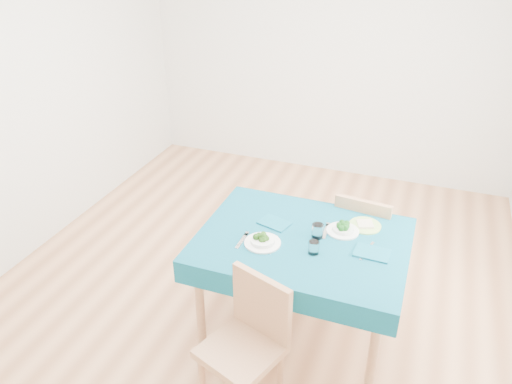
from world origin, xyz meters
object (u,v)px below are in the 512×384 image
(chair_near, at_px, (241,341))
(bowl_near, at_px, (263,239))
(bowl_far, at_px, (343,228))
(side_plate, at_px, (365,226))
(chair_far, at_px, (366,229))
(table, at_px, (300,284))

(chair_near, height_order, bowl_near, chair_near)
(bowl_far, distance_m, side_plate, 0.18)
(bowl_far, relative_size, side_plate, 1.00)
(chair_far, xyz_separation_m, side_plate, (0.03, -0.36, 0.26))
(bowl_near, bearing_deg, chair_near, -81.92)
(bowl_far, bearing_deg, table, -143.09)
(table, relative_size, chair_near, 1.33)
(chair_near, xyz_separation_m, side_plate, (0.49, 1.03, 0.26))
(chair_near, distance_m, bowl_far, 1.02)
(chair_near, relative_size, side_plate, 4.69)
(bowl_far, bearing_deg, chair_near, -111.96)
(chair_near, bearing_deg, chair_far, 91.44)
(table, bearing_deg, bowl_far, 36.91)
(chair_near, height_order, bowl_far, chair_near)
(chair_far, bearing_deg, side_plate, 100.98)
(chair_near, relative_size, bowl_near, 4.31)
(table, bearing_deg, chair_far, 63.33)
(chair_far, distance_m, bowl_far, 0.57)
(table, xyz_separation_m, chair_near, (-0.14, -0.74, 0.13))
(chair_near, distance_m, side_plate, 1.17)
(bowl_near, height_order, side_plate, bowl_near)
(side_plate, bearing_deg, bowl_far, -137.00)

